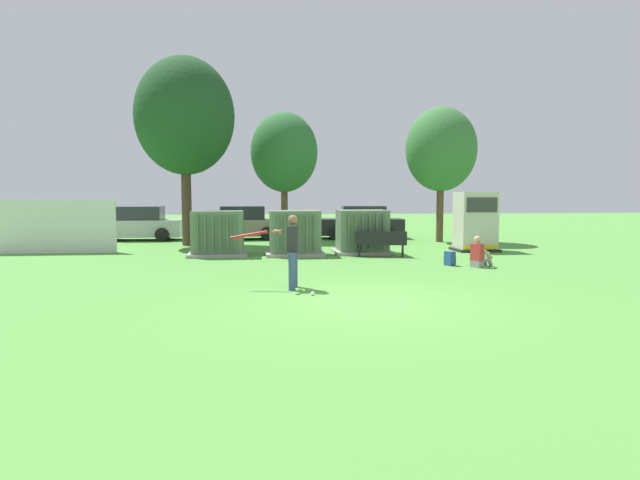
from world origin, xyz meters
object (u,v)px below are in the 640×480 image
Objects in this scene: transformer_mid_west at (295,233)px; parked_car_left_of_center at (240,224)px; park_bench at (381,242)px; batter at (291,247)px; parked_car_right_of_center at (361,223)px; parked_car_leftmost at (138,224)px; seated_spectator at (479,255)px; transformer_west at (218,234)px; sports_ball at (313,294)px; transformer_mid_east at (362,232)px; generator_enclosure at (475,222)px; backpack at (450,259)px.

parked_car_left_of_center is (-2.21, 7.20, -0.04)m from transformer_mid_west.
park_bench is 7.07m from batter.
parked_car_right_of_center is (0.80, 7.98, 0.22)m from park_bench.
parked_car_leftmost is 4.83m from parked_car_left_of_center.
batter is at bearing -152.21° from seated_spectator.
sports_ball is at bearing -72.02° from transformer_west.
parked_car_leftmost is (-6.91, 15.12, 0.71)m from sports_ball.
transformer_mid_east reaches higher than seated_spectator.
parked_car_leftmost is at bearing 134.37° from transformer_mid_west.
transformer_mid_west is 0.50× the size of parked_car_leftmost.
seated_spectator is at bearing -110.74° from generator_enclosure.
sports_ball is at bearing -108.04° from transformer_mid_east.
backpack is at bearing 43.55° from sports_ball.
park_bench is (5.75, -1.03, -0.25)m from transformer_west.
transformer_west is 8.19m from backpack.
parked_car_leftmost reaches higher than backpack.
transformer_west is 0.50× the size of parked_car_leftmost.
parked_car_left_of_center is 1.00× the size of parked_car_right_of_center.
backpack is at bearing -85.54° from parked_car_right_of_center.
transformer_mid_east and parked_car_leftmost have the same top height.
seated_spectator is 0.22× the size of parked_car_right_of_center.
transformer_mid_west is 1.00× the size of transformer_mid_east.
parked_car_left_of_center is at bearing 144.98° from generator_enclosure.
seated_spectator is at bearing 27.79° from batter.
transformer_west and parked_car_leftmost have the same top height.
seated_spectator is at bearing 36.44° from sports_ball.
backpack is (4.75, 4.51, 0.17)m from sports_ball.
transformer_mid_east is 0.91× the size of generator_enclosure.
transformer_west is 2.76m from transformer_mid_west.
seated_spectator is at bearing -30.79° from backpack.
transformer_mid_west is 1.14× the size of park_bench.
transformer_west is 9.54m from parked_car_right_of_center.
parked_car_leftmost is at bearing 179.98° from parked_car_left_of_center.
transformer_mid_east and parked_car_right_of_center have the same top height.
transformer_mid_west is at bearing 89.03° from sports_ball.
transformer_mid_east reaches higher than park_bench.
transformer_mid_west is at bearing -2.99° from transformer_west.
parked_car_leftmost is (-11.66, 10.61, 0.54)m from backpack.
park_bench is at bearing 128.61° from seated_spectator.
transformer_west and transformer_mid_east have the same top height.
parked_car_leftmost is at bearing 155.23° from generator_enclosure.
parked_car_right_of_center is at bearing 98.18° from seated_spectator.
transformer_west is 7.46m from batter.
transformer_mid_east is 0.49× the size of parked_car_left_of_center.
parked_car_right_of_center is at bearing 117.20° from generator_enclosure.
transformer_mid_west is (2.75, -0.14, 0.00)m from transformer_west.
parked_car_left_of_center is (-7.58, 11.06, 0.38)m from seated_spectator.
parked_car_leftmost is at bearing 141.14° from park_bench.
transformer_west is at bearing -178.42° from transformer_mid_east.
transformer_west is at bearing 107.98° from sports_ball.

